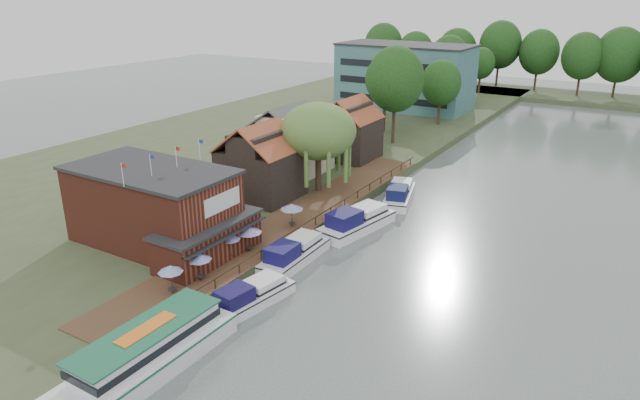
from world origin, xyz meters
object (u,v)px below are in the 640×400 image
Objects in this scene: swan at (193,337)px; umbrella_4 at (292,215)px; umbrella_1 at (200,267)px; cruiser_1 at (294,250)px; cottage_c at (350,128)px; cruiser_0 at (251,293)px; willow at (318,148)px; pub at (169,210)px; cruiser_3 at (399,191)px; hotel_block at (405,76)px; umbrella_0 at (171,279)px; cottage_b at (289,138)px; cruiser_2 at (357,218)px; umbrella_3 at (249,239)px; umbrella_2 at (230,246)px; cottage_a at (260,161)px; tour_boat at (140,354)px.

umbrella_4 is at bearing 102.29° from swan.
cruiser_1 is at bearing 68.01° from umbrella_1.
cruiser_0 is (11.49, -37.06, -4.18)m from cottage_c.
willow is 1.07× the size of cruiser_1.
pub is 2.07× the size of cruiser_3.
hotel_block is at bearing 103.60° from umbrella_4.
umbrella_0 is (6.32, -6.25, -2.36)m from pub.
swan is (-0.59, -5.90, -0.85)m from cruiser_0.
cruiser_1 is at bearing -70.73° from cottage_c.
cottage_b reaches higher than pub.
cruiser_1 is at bearing -74.63° from hotel_block.
willow is at bearing -33.69° from cottage_b.
cruiser_2 is 1.10× the size of cruiser_3.
willow reaches higher than cruiser_0.
umbrella_3 is 0.25× the size of cruiser_3.
willow reaches higher than umbrella_1.
cruiser_3 is 22.01× the size of swan.
umbrella_2 is 0.97× the size of umbrella_3.
cruiser_2 is at bearing 88.10° from swan.
umbrella_3 is at bearing 109.48° from swan.
cruiser_1 is 19.57m from cruiser_3.
umbrella_4 is at bearing 54.10° from pub.
cruiser_1 is 22.19× the size of swan.
hotel_block is 2.95× the size of cottage_a.
umbrella_1 is at bearing -89.70° from umbrella_3.
umbrella_3 is at bearing 104.50° from tour_boat.
umbrella_0 is at bearing -115.91° from cruiser_3.
umbrella_4 is 0.25× the size of cruiser_3.
cruiser_3 is 33.39m from swan.
umbrella_3 is (10.73, -22.16, -2.96)m from cottage_b.
umbrella_4 is at bearing 86.01° from umbrella_2.
pub is 8.16× the size of umbrella_3.
cottage_c is 3.58× the size of umbrella_4.
hotel_block is at bearing 102.19° from umbrella_3.
pub is 25.33m from cottage_b.
cruiser_3 is (1.68, 19.50, -0.01)m from cruiser_1.
umbrella_2 is at bearing 96.47° from umbrella_1.
cottage_a reaches higher than umbrella_2.
cottage_c reaches higher than cruiser_2.
pub reaches higher than umbrella_0.
cottage_b is (-3.00, 10.00, 0.00)m from cottage_a.
cottage_a is 10.44m from cottage_b.
cruiser_2 reaches higher than cruiser_3.
umbrella_3 is 0.23× the size of cruiser_2.
pub is at bearing -157.13° from umbrella_3.
cottage_a is at bearing 93.81° from pub.
willow is 4.39× the size of umbrella_2.
swan is (4.63, -9.74, -2.07)m from umbrella_2.
swan is (-0.77, -23.22, -1.09)m from cruiser_2.
cruiser_1 is (3.29, -4.60, -1.11)m from umbrella_4.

